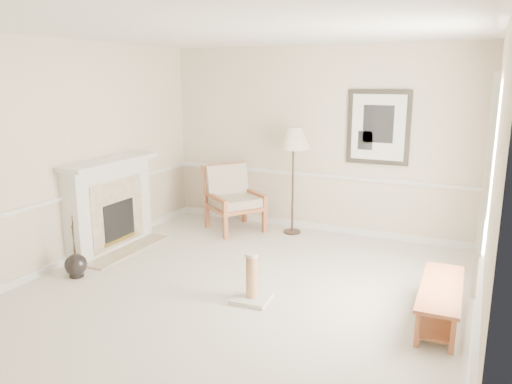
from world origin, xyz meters
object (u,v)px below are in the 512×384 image
(floor_vase, at_px, (76,265))
(scratching_post, at_px, (252,286))
(armchair, at_px, (232,195))
(floor_lamp, at_px, (294,141))
(bench, at_px, (440,298))

(floor_vase, relative_size, scratching_post, 1.43)
(armchair, height_order, floor_lamp, floor_lamp)
(bench, height_order, scratching_post, scratching_post)
(floor_vase, bearing_deg, armchair, 72.97)
(floor_lamp, distance_m, scratching_post, 2.87)
(floor_vase, xyz_separation_m, bench, (4.20, 0.68, 0.11))
(armchair, relative_size, floor_lamp, 0.68)
(bench, bearing_deg, floor_vase, -170.77)
(armchair, xyz_separation_m, floor_lamp, (0.98, 0.18, 0.91))
(armchair, bearing_deg, bench, -84.01)
(armchair, xyz_separation_m, scratching_post, (1.47, -2.33, -0.38))
(scratching_post, bearing_deg, floor_lamp, 100.87)
(scratching_post, bearing_deg, bench, 11.13)
(armchair, distance_m, bench, 3.93)
(armchair, height_order, bench, armchair)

